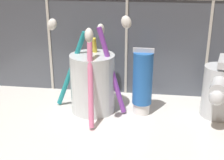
# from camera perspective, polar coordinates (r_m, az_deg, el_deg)

# --- Properties ---
(sink_counter) EXTENTS (0.64, 0.31, 0.02)m
(sink_counter) POSITION_cam_1_polar(r_m,az_deg,el_deg) (0.54, -0.82, -9.32)
(sink_counter) COLOR silver
(sink_counter) RESTS_ON ground
(toothbrush_cup) EXTENTS (0.16, 0.15, 0.18)m
(toothbrush_cup) POSITION_cam_1_polar(r_m,az_deg,el_deg) (0.57, -3.55, -0.25)
(toothbrush_cup) COLOR silver
(toothbrush_cup) RESTS_ON sink_counter
(toothpaste_tube) EXTENTS (0.04, 0.04, 0.12)m
(toothpaste_tube) POSITION_cam_1_polar(r_m,az_deg,el_deg) (0.56, 5.59, -0.41)
(toothpaste_tube) COLOR white
(toothpaste_tube) RESTS_ON sink_counter
(sink_faucet) EXTENTS (0.06, 0.11, 0.11)m
(sink_faucet) POSITION_cam_1_polar(r_m,az_deg,el_deg) (0.58, 18.98, -1.79)
(sink_faucet) COLOR silver
(sink_faucet) RESTS_ON sink_counter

